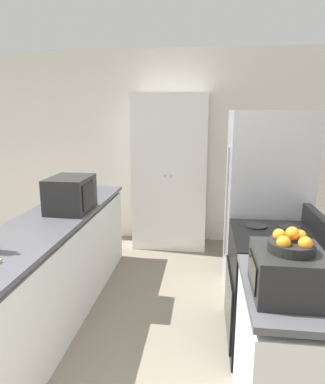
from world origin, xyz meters
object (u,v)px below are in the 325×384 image
(pantry_cabinet, at_px, (170,173))
(fruit_bowl, at_px, (292,244))
(toaster_oven, at_px, (287,273))
(stove, at_px, (273,290))
(refrigerator, at_px, (264,208))
(microwave, at_px, (71,194))

(pantry_cabinet, height_order, fruit_bowl, pantry_cabinet)
(fruit_bowl, bearing_deg, toaster_oven, 126.63)
(stove, height_order, refrigerator, refrigerator)
(microwave, bearing_deg, fruit_bowl, -38.72)
(microwave, bearing_deg, stove, -13.94)
(fruit_bowl, bearing_deg, stove, 82.02)
(refrigerator, bearing_deg, pantry_cabinet, 130.09)
(microwave, relative_size, fruit_bowl, 2.07)
(pantry_cabinet, distance_m, toaster_oven, 2.96)
(pantry_cabinet, bearing_deg, refrigerator, -49.91)
(microwave, distance_m, fruit_bowl, 2.09)
(microwave, height_order, toaster_oven, microwave)
(pantry_cabinet, bearing_deg, toaster_oven, -72.94)
(toaster_oven, xyz_separation_m, fruit_bowl, (0.01, -0.01, 0.15))
(toaster_oven, bearing_deg, microwave, 141.34)
(pantry_cabinet, height_order, stove, pantry_cabinet)
(microwave, height_order, fruit_bowl, fruit_bowl)
(pantry_cabinet, xyz_separation_m, stove, (1.00, -1.97, -0.55))
(stove, distance_m, refrigerator, 0.87)
(pantry_cabinet, relative_size, stove, 1.90)
(pantry_cabinet, height_order, toaster_oven, pantry_cabinet)
(toaster_oven, bearing_deg, fruit_bowl, -53.37)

